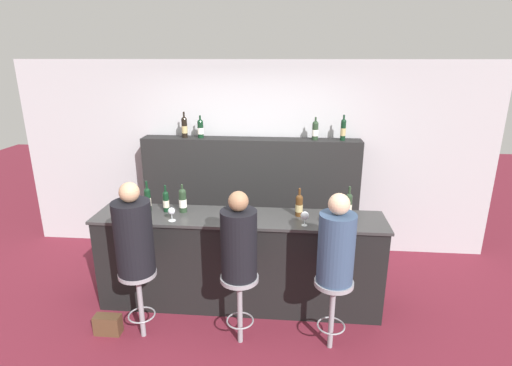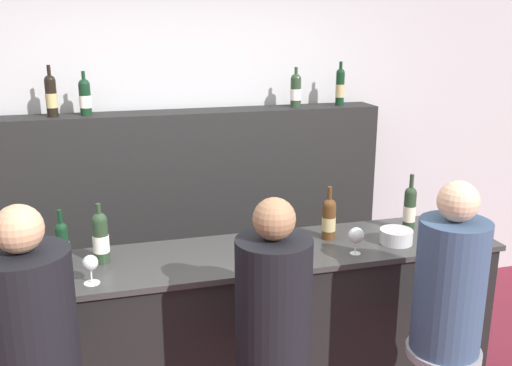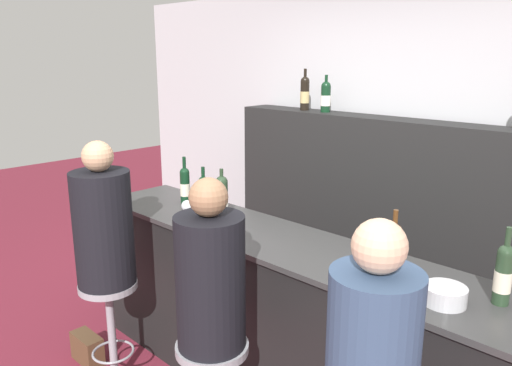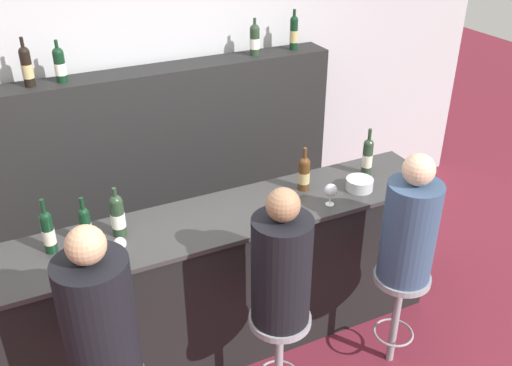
{
  "view_description": "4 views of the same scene",
  "coord_description": "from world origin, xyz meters",
  "px_view_note": "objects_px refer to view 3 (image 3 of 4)",
  "views": [
    {
      "loc": [
        0.52,
        -3.55,
        2.64
      ],
      "look_at": [
        0.18,
        0.34,
        1.39
      ],
      "focal_mm": 28.0,
      "sensor_mm": 36.0,
      "label": 1
    },
    {
      "loc": [
        -0.57,
        -2.45,
        2.21
      ],
      "look_at": [
        0.16,
        0.17,
        1.45
      ],
      "focal_mm": 40.0,
      "sensor_mm": 36.0,
      "label": 2
    },
    {
      "loc": [
        1.71,
        -1.74,
        2.06
      ],
      "look_at": [
        -0.14,
        0.18,
        1.37
      ],
      "focal_mm": 35.0,
      "sensor_mm": 36.0,
      "label": 3
    },
    {
      "loc": [
        -1.09,
        -2.49,
        2.92
      ],
      "look_at": [
        0.24,
        0.28,
        1.21
      ],
      "focal_mm": 40.0,
      "sensor_mm": 36.0,
      "label": 4
    }
  ],
  "objects_px": {
    "wine_bottle_counter_0": "(185,185)",
    "bar_stool_left": "(110,306)",
    "handbag": "(87,348)",
    "wine_bottle_counter_1": "(204,192)",
    "guest_seated_middle": "(210,276)",
    "wine_bottle_backbar_1": "(326,97)",
    "wine_glass_1": "(376,268)",
    "wine_bottle_counter_4": "(504,274)",
    "guest_seated_right": "(373,348)",
    "metal_bowl": "(445,295)",
    "wine_bottle_counter_3": "(393,246)",
    "guest_seated_left": "(103,224)",
    "wine_bottle_backbar_0": "(305,93)",
    "wine_glass_0": "(187,207)",
    "wine_bottle_counter_2": "(222,195)"
  },
  "relations": [
    {
      "from": "wine_bottle_counter_1",
      "to": "wine_bottle_counter_4",
      "type": "height_order",
      "value": "wine_bottle_counter_4"
    },
    {
      "from": "guest_seated_middle",
      "to": "bar_stool_left",
      "type": "bearing_deg",
      "value": 180.0
    },
    {
      "from": "wine_bottle_backbar_0",
      "to": "handbag",
      "type": "relative_size",
      "value": 1.29
    },
    {
      "from": "wine_bottle_backbar_1",
      "to": "guest_seated_middle",
      "type": "relative_size",
      "value": 0.35
    },
    {
      "from": "wine_bottle_backbar_0",
      "to": "guest_seated_left",
      "type": "height_order",
      "value": "wine_bottle_backbar_0"
    },
    {
      "from": "wine_bottle_counter_3",
      "to": "guest_seated_middle",
      "type": "relative_size",
      "value": 0.37
    },
    {
      "from": "wine_bottle_backbar_1",
      "to": "guest_seated_right",
      "type": "bearing_deg",
      "value": -49.46
    },
    {
      "from": "wine_bottle_backbar_0",
      "to": "guest_seated_left",
      "type": "relative_size",
      "value": 0.38
    },
    {
      "from": "wine_bottle_counter_1",
      "to": "guest_seated_right",
      "type": "xyz_separation_m",
      "value": [
        1.73,
        -0.7,
        -0.09
      ]
    },
    {
      "from": "wine_glass_0",
      "to": "metal_bowl",
      "type": "xyz_separation_m",
      "value": [
        1.62,
        0.08,
        -0.06
      ]
    },
    {
      "from": "wine_bottle_counter_3",
      "to": "wine_bottle_backbar_1",
      "type": "distance_m",
      "value": 1.82
    },
    {
      "from": "wine_bottle_counter_0",
      "to": "wine_bottle_counter_1",
      "type": "bearing_deg",
      "value": 0.0
    },
    {
      "from": "wine_bottle_backbar_1",
      "to": "wine_bottle_counter_1",
      "type": "bearing_deg",
      "value": -96.78
    },
    {
      "from": "metal_bowl",
      "to": "bar_stool_left",
      "type": "distance_m",
      "value": 1.99
    },
    {
      "from": "guest_seated_middle",
      "to": "wine_glass_0",
      "type": "bearing_deg",
      "value": 148.42
    },
    {
      "from": "wine_bottle_backbar_1",
      "to": "wine_bottle_counter_0",
      "type": "bearing_deg",
      "value": -106.23
    },
    {
      "from": "guest_seated_left",
      "to": "handbag",
      "type": "height_order",
      "value": "guest_seated_left"
    },
    {
      "from": "metal_bowl",
      "to": "wine_bottle_backbar_1",
      "type": "bearing_deg",
      "value": 140.6
    },
    {
      "from": "metal_bowl",
      "to": "guest_seated_left",
      "type": "xyz_separation_m",
      "value": [
        -1.84,
        -0.54,
        0.01
      ]
    },
    {
      "from": "wine_bottle_counter_2",
      "to": "wine_bottle_backbar_0",
      "type": "relative_size",
      "value": 0.93
    },
    {
      "from": "wine_bottle_counter_0",
      "to": "wine_glass_1",
      "type": "bearing_deg",
      "value": -8.38
    },
    {
      "from": "wine_bottle_counter_0",
      "to": "wine_glass_1",
      "type": "relative_size",
      "value": 2.3
    },
    {
      "from": "wine_bottle_counter_0",
      "to": "wine_bottle_counter_1",
      "type": "distance_m",
      "value": 0.2
    },
    {
      "from": "wine_bottle_counter_3",
      "to": "wine_glass_1",
      "type": "relative_size",
      "value": 2.07
    },
    {
      "from": "wine_bottle_counter_1",
      "to": "handbag",
      "type": "height_order",
      "value": "wine_bottle_counter_1"
    },
    {
      "from": "bar_stool_left",
      "to": "guest_seated_middle",
      "type": "xyz_separation_m",
      "value": [
        0.96,
        0.0,
        0.52
      ]
    },
    {
      "from": "guest_seated_left",
      "to": "guest_seated_right",
      "type": "relative_size",
      "value": 1.06
    },
    {
      "from": "wine_glass_0",
      "to": "wine_bottle_backbar_0",
      "type": "bearing_deg",
      "value": 98.3
    },
    {
      "from": "wine_bottle_counter_0",
      "to": "bar_stool_left",
      "type": "xyz_separation_m",
      "value": [
        0.11,
        -0.7,
        -0.62
      ]
    },
    {
      "from": "wine_bottle_counter_3",
      "to": "guest_seated_left",
      "type": "height_order",
      "value": "guest_seated_left"
    },
    {
      "from": "wine_glass_0",
      "to": "handbag",
      "type": "relative_size",
      "value": 0.54
    },
    {
      "from": "wine_bottle_backbar_1",
      "to": "bar_stool_left",
      "type": "height_order",
      "value": "wine_bottle_backbar_1"
    },
    {
      "from": "wine_bottle_counter_1",
      "to": "wine_bottle_counter_2",
      "type": "xyz_separation_m",
      "value": [
        0.18,
        -0.0,
        0.01
      ]
    },
    {
      "from": "metal_bowl",
      "to": "wine_bottle_counter_0",
      "type": "bearing_deg",
      "value": 175.23
    },
    {
      "from": "wine_glass_0",
      "to": "guest_seated_middle",
      "type": "relative_size",
      "value": 0.17
    },
    {
      "from": "wine_glass_1",
      "to": "guest_seated_left",
      "type": "height_order",
      "value": "guest_seated_left"
    },
    {
      "from": "handbag",
      "to": "wine_bottle_counter_2",
      "type": "bearing_deg",
      "value": 48.18
    },
    {
      "from": "guest_seated_left",
      "to": "wine_bottle_backbar_0",
      "type": "bearing_deg",
      "value": 89.53
    },
    {
      "from": "wine_bottle_backbar_0",
      "to": "bar_stool_left",
      "type": "xyz_separation_m",
      "value": [
        -0.02,
        -1.86,
        -1.21
      ]
    },
    {
      "from": "wine_bottle_counter_1",
      "to": "wine_bottle_backbar_0",
      "type": "relative_size",
      "value": 0.88
    },
    {
      "from": "bar_stool_left",
      "to": "handbag",
      "type": "bearing_deg",
      "value": 180.0
    },
    {
      "from": "wine_bottle_counter_4",
      "to": "guest_seated_right",
      "type": "distance_m",
      "value": 0.73
    },
    {
      "from": "wine_bottle_backbar_0",
      "to": "metal_bowl",
      "type": "relative_size",
      "value": 1.85
    },
    {
      "from": "wine_bottle_backbar_1",
      "to": "wine_glass_1",
      "type": "height_order",
      "value": "wine_bottle_backbar_1"
    },
    {
      "from": "guest_seated_left",
      "to": "guest_seated_right",
      "type": "distance_m",
      "value": 1.82
    },
    {
      "from": "wine_glass_0",
      "to": "wine_bottle_counter_2",
      "type": "bearing_deg",
      "value": 78.22
    },
    {
      "from": "wine_bottle_backbar_1",
      "to": "guest_seated_left",
      "type": "distance_m",
      "value": 1.99
    },
    {
      "from": "handbag",
      "to": "wine_bottle_backbar_1",
      "type": "bearing_deg",
      "value": 72.62
    },
    {
      "from": "wine_bottle_counter_3",
      "to": "wine_bottle_counter_4",
      "type": "relative_size",
      "value": 0.89
    },
    {
      "from": "wine_glass_0",
      "to": "wine_glass_1",
      "type": "bearing_deg",
      "value": 0.0
    }
  ]
}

